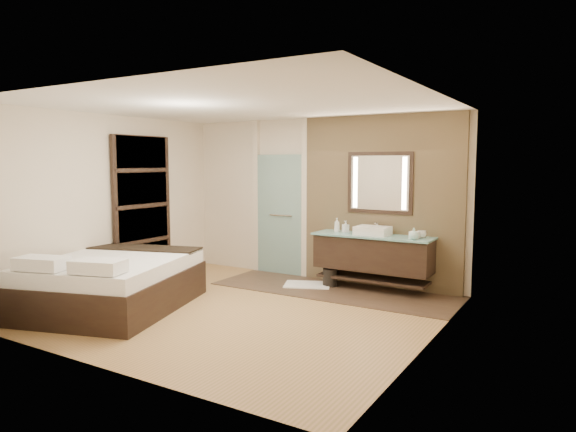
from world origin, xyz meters
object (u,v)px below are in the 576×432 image
Objects in this scene: vanity at (373,253)px; waste_bin at (330,278)px; mirror_unit at (380,183)px; bed at (113,283)px.

vanity is 0.80m from waste_bin.
mirror_unit reaches higher than vanity.
bed is at bearing -131.85° from mirror_unit.
bed reaches higher than waste_bin.
vanity is 1.10m from mirror_unit.
waste_bin is (-0.66, -0.12, -0.44)m from vanity.
waste_bin is at bearing -169.29° from vanity.
vanity reaches higher than bed.
mirror_unit is 0.41× the size of bed.
vanity is 1.75× the size of mirror_unit.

